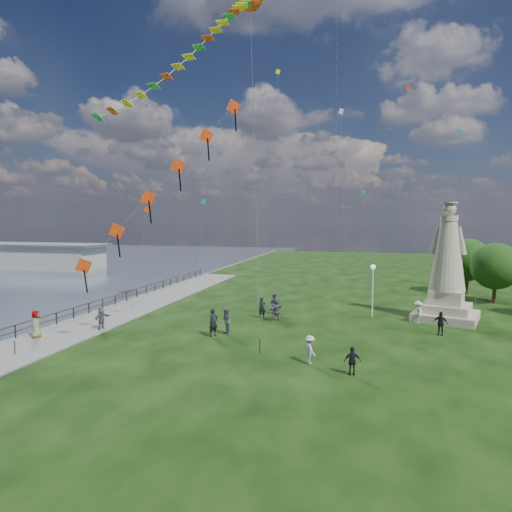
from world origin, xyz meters
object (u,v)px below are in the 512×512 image
(lamppost, at_px, (373,279))
(person_2, at_px, (310,350))
(person_6, at_px, (262,308))
(person_8, at_px, (418,312))
(person_0, at_px, (213,323))
(serpent_kite, at_px, (248,1))
(pier_pavilion, at_px, (26,255))
(person_10, at_px, (36,325))
(person_1, at_px, (226,321))
(person_3, at_px, (352,361))
(statue, at_px, (447,276))
(person_7, at_px, (274,304))
(person_5, at_px, (101,319))
(person_9, at_px, (440,323))
(person_11, at_px, (276,309))

(lamppost, height_order, person_2, lamppost)
(person_6, xyz_separation_m, person_8, (12.24, 1.44, 0.00))
(person_0, distance_m, person_6, 6.53)
(person_8, relative_size, serpent_kite, 0.07)
(pier_pavilion, height_order, person_2, pier_pavilion)
(person_2, xyz_separation_m, person_10, (-18.65, 0.44, 0.14))
(person_1, distance_m, person_3, 10.71)
(person_0, xyz_separation_m, person_10, (-11.46, -3.55, -0.04))
(statue, bearing_deg, person_7, -157.29)
(person_5, distance_m, person_9, 24.30)
(person_8, bearing_deg, person_6, -99.67)
(person_0, bearing_deg, pier_pavilion, 89.32)
(person_2, height_order, person_6, person_6)
(statue, height_order, person_1, statue)
(pier_pavilion, bearing_deg, person_1, -35.72)
(person_2, relative_size, person_11, 0.85)
(serpent_kite, bearing_deg, person_8, 13.09)
(person_1, bearing_deg, lamppost, 99.29)
(person_5, xyz_separation_m, person_8, (22.73, 8.12, 0.05))
(serpent_kite, bearing_deg, person_7, 69.22)
(person_1, xyz_separation_m, person_2, (6.51, -4.68, -0.15))
(person_5, bearing_deg, person_2, -94.30)
(person_8, bearing_deg, person_9, 1.67)
(person_0, distance_m, person_11, 6.56)
(person_10, relative_size, person_11, 0.99)
(lamppost, relative_size, person_11, 2.33)
(person_6, relative_size, person_11, 0.92)
(person_2, height_order, person_3, person_2)
(person_3, xyz_separation_m, serpent_kite, (-8.27, 9.95, 23.64))
(person_9, distance_m, serpent_kite, 27.44)
(statue, relative_size, person_6, 5.45)
(person_3, relative_size, person_11, 0.80)
(person_9, bearing_deg, serpent_kite, -163.29)
(person_0, bearing_deg, person_10, 143.17)
(statue, relative_size, person_7, 5.29)
(lamppost, distance_m, person_7, 8.54)
(person_10, bearing_deg, person_0, -93.87)
(person_0, distance_m, person_5, 8.51)
(person_5, distance_m, person_8, 24.13)
(person_3, bearing_deg, person_0, -43.54)
(person_5, bearing_deg, person_11, -54.19)
(pier_pavilion, distance_m, person_7, 58.20)
(person_5, bearing_deg, serpent_kite, -54.06)
(statue, relative_size, person_8, 5.43)
(person_5, height_order, person_11, person_11)
(lamppost, bearing_deg, person_7, -174.19)
(statue, bearing_deg, lamppost, -158.84)
(person_11, bearing_deg, person_9, 108.80)
(lamppost, height_order, person_5, lamppost)
(person_0, bearing_deg, person_5, 129.06)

